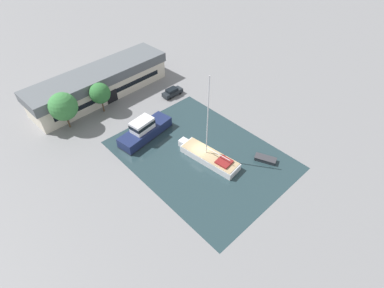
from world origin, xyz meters
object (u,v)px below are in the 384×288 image
(motor_cruiser, at_px, (145,130))
(warehouse_building, at_px, (100,83))
(quay_tree_by_water, at_px, (63,107))
(parked_car, at_px, (172,92))
(sailboat_moored, at_px, (209,157))
(quay_tree_near_building, at_px, (100,93))
(small_dinghy, at_px, (265,159))

(motor_cruiser, bearing_deg, warehouse_building, -13.31)
(quay_tree_by_water, xyz_separation_m, parked_car, (20.42, -4.90, -3.67))
(parked_car, distance_m, sailboat_moored, 20.04)
(warehouse_building, bearing_deg, quay_tree_by_water, -154.89)
(warehouse_building, bearing_deg, parked_car, -46.72)
(quay_tree_near_building, xyz_separation_m, sailboat_moored, (5.36, -23.32, -3.36))
(sailboat_moored, xyz_separation_m, motor_cruiser, (-3.99, 11.71, 0.63))
(small_dinghy, bearing_deg, quay_tree_by_water, -80.74)
(quay_tree_by_water, height_order, parked_car, quay_tree_by_water)
(warehouse_building, height_order, motor_cruiser, warehouse_building)
(quay_tree_near_building, xyz_separation_m, quay_tree_by_water, (-7.10, -0.02, 0.42))
(quay_tree_near_building, relative_size, parked_car, 1.37)
(parked_car, height_order, sailboat_moored, sailboat_moored)
(warehouse_building, xyz_separation_m, parked_car, (10.50, -10.14, -2.01))
(quay_tree_by_water, distance_m, motor_cruiser, 14.69)
(parked_car, height_order, small_dinghy, parked_car)
(small_dinghy, bearing_deg, quay_tree_near_building, -91.54)
(quay_tree_near_building, bearing_deg, motor_cruiser, -83.28)
(small_dinghy, bearing_deg, warehouse_building, -98.80)
(parked_car, bearing_deg, quay_tree_near_building, -110.33)
(sailboat_moored, bearing_deg, quay_tree_near_building, 96.03)
(quay_tree_near_building, distance_m, quay_tree_by_water, 7.12)
(quay_tree_near_building, height_order, small_dinghy, quay_tree_near_building)
(warehouse_building, xyz_separation_m, quay_tree_by_water, (-9.92, -5.24, 1.66))
(warehouse_building, bearing_deg, small_dinghy, -78.15)
(motor_cruiser, bearing_deg, sailboat_moored, -169.55)
(warehouse_building, height_order, sailboat_moored, sailboat_moored)
(warehouse_building, relative_size, motor_cruiser, 2.77)
(small_dinghy, bearing_deg, motor_cruiser, -83.17)
(warehouse_building, bearing_deg, quay_tree_near_building, -121.09)
(motor_cruiser, bearing_deg, quay_tree_near_building, -1.67)
(motor_cruiser, bearing_deg, parked_car, -69.16)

